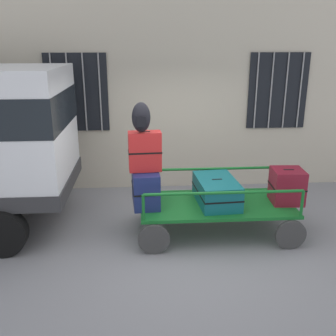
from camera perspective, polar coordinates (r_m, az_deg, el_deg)
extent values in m
plane|color=gray|center=(6.14, 1.68, -10.44)|extent=(40.00, 40.00, 0.00)
cube|color=#BCB29E|center=(7.87, 0.06, 14.98)|extent=(12.00, 0.30, 5.00)
cube|color=black|center=(7.83, -13.35, 10.81)|extent=(1.20, 0.04, 1.50)
cylinder|color=gray|center=(7.87, -16.68, 10.59)|extent=(0.03, 0.03, 1.50)
cylinder|color=gray|center=(7.82, -14.50, 10.72)|extent=(0.03, 0.03, 1.50)
cylinder|color=gray|center=(7.77, -12.29, 10.83)|extent=(0.03, 0.03, 1.50)
cylinder|color=gray|center=(7.73, -10.05, 10.93)|extent=(0.03, 0.03, 1.50)
cube|color=black|center=(8.20, 15.97, 10.92)|extent=(1.20, 0.04, 1.50)
cylinder|color=gray|center=(8.02, 12.98, 11.01)|extent=(0.03, 0.03, 1.50)
cylinder|color=gray|center=(8.11, 15.05, 10.93)|extent=(0.03, 0.03, 1.50)
cylinder|color=gray|center=(8.21, 17.06, 10.84)|extent=(0.03, 0.03, 1.50)
cylinder|color=gray|center=(8.32, 19.03, 10.74)|extent=(0.03, 0.03, 1.50)
cylinder|color=black|center=(6.03, -23.34, -8.84)|extent=(0.70, 0.22, 0.70)
cube|color=#146023|center=(6.18, 7.15, -5.36)|extent=(2.39, 1.17, 0.05)
cylinder|color=#383838|center=(6.04, 17.74, -9.41)|extent=(0.46, 0.06, 0.46)
cylinder|color=#383838|center=(7.07, 14.25, -4.95)|extent=(0.46, 0.06, 0.46)
cylinder|color=#383838|center=(5.64, -2.09, -10.52)|extent=(0.46, 0.06, 0.46)
cylinder|color=#383838|center=(6.73, -2.43, -5.57)|extent=(0.46, 0.06, 0.46)
cylinder|color=#146023|center=(5.94, 19.27, -4.96)|extent=(0.04, 0.04, 0.39)
cylinder|color=#146023|center=(6.89, 15.84, -1.45)|extent=(0.04, 0.04, 0.39)
cylinder|color=#146023|center=(5.48, -3.68, -5.89)|extent=(0.04, 0.04, 0.39)
cylinder|color=#146023|center=(6.50, -3.74, -1.96)|extent=(0.04, 0.04, 0.39)
cylinder|color=#146023|center=(5.53, 8.37, -3.66)|extent=(2.31, 0.04, 0.04)
cylinder|color=#146023|center=(6.53, 6.40, -0.11)|extent=(2.31, 0.04, 0.04)
cube|color=navy|center=(5.99, -3.35, -2.89)|extent=(0.44, 0.71, 0.56)
cube|color=black|center=(5.99, -3.35, -2.89)|extent=(0.45, 0.72, 0.02)
cube|color=black|center=(5.90, -3.40, -0.41)|extent=(0.14, 0.04, 0.02)
cube|color=#B21E1E|center=(5.79, -3.45, 2.48)|extent=(0.50, 0.27, 0.60)
cube|color=black|center=(5.79, -3.45, 2.48)|extent=(0.51, 0.28, 0.02)
cube|color=black|center=(5.72, -3.51, 5.33)|extent=(0.16, 0.04, 0.02)
cube|color=#0F5960|center=(6.11, 7.20, -3.41)|extent=(0.65, 0.98, 0.39)
cube|color=black|center=(6.11, 7.20, -3.41)|extent=(0.66, 0.99, 0.02)
cube|color=black|center=(6.04, 7.27, -1.74)|extent=(0.16, 0.04, 0.02)
cube|color=maroon|center=(6.35, 17.24, -2.56)|extent=(0.50, 0.49, 0.54)
cube|color=black|center=(6.35, 17.24, -2.56)|extent=(0.51, 0.51, 0.02)
cube|color=black|center=(6.26, 17.46, -0.29)|extent=(0.16, 0.04, 0.02)
ellipsoid|color=black|center=(5.62, -4.01, 7.51)|extent=(0.27, 0.19, 0.44)
cube|color=black|center=(5.54, -4.00, 6.88)|extent=(0.14, 0.06, 0.15)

